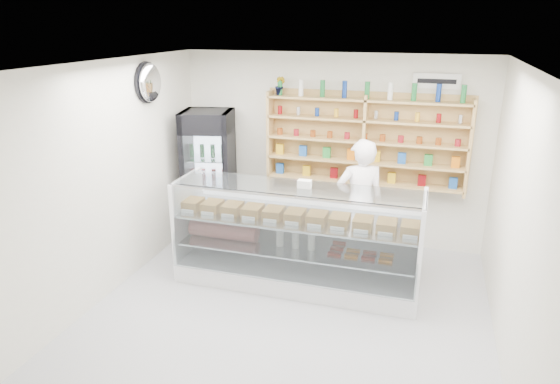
% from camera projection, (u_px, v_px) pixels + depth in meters
% --- Properties ---
extents(room, '(5.00, 5.00, 5.00)m').
position_uv_depth(room, '(283.00, 206.00, 5.14)').
color(room, '#9C9CA1').
rests_on(room, ground).
extents(display_counter, '(3.04, 0.91, 1.33)m').
position_uv_depth(display_counter, '(297.00, 257.00, 6.35)').
color(display_counter, white).
rests_on(display_counter, floor).
extents(shop_worker, '(0.76, 0.65, 1.78)m').
position_uv_depth(shop_worker, '(359.00, 204.00, 6.67)').
color(shop_worker, white).
rests_on(shop_worker, floor).
extents(drinks_cooler, '(0.84, 0.82, 1.98)m').
position_uv_depth(drinks_cooler, '(209.00, 176.00, 7.53)').
color(drinks_cooler, black).
rests_on(drinks_cooler, floor).
extents(wall_shelving, '(2.84, 0.28, 1.33)m').
position_uv_depth(wall_shelving, '(364.00, 141.00, 7.06)').
color(wall_shelving, tan).
rests_on(wall_shelving, back_wall).
extents(potted_plant, '(0.17, 0.15, 0.27)m').
position_uv_depth(potted_plant, '(280.00, 86.00, 7.17)').
color(potted_plant, '#1E6626').
rests_on(potted_plant, wall_shelving).
extents(security_mirror, '(0.15, 0.50, 0.50)m').
position_uv_depth(security_mirror, '(150.00, 83.00, 6.49)').
color(security_mirror, silver).
rests_on(security_mirror, left_wall).
extents(wall_sign, '(0.62, 0.03, 0.20)m').
position_uv_depth(wall_sign, '(437.00, 81.00, 6.65)').
color(wall_sign, white).
rests_on(wall_sign, back_wall).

